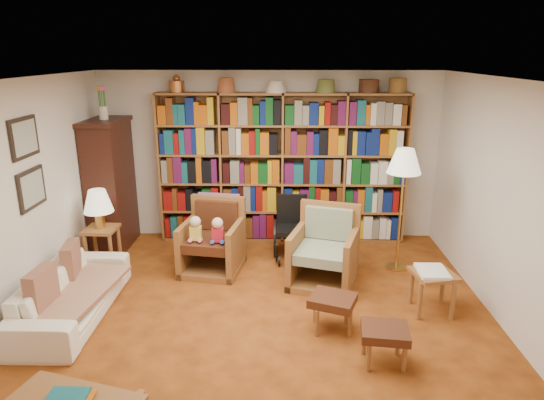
{
  "coord_description": "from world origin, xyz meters",
  "views": [
    {
      "loc": [
        0.21,
        -4.62,
        2.75
      ],
      "look_at": [
        0.09,
        0.6,
        1.15
      ],
      "focal_mm": 32.0,
      "sensor_mm": 36.0,
      "label": 1
    }
  ],
  "objects_px": {
    "floor_lamp": "(404,166)",
    "footstool_a": "(333,302)",
    "armchair_sage": "(323,253)",
    "side_table_papers": "(433,279)",
    "sofa": "(72,293)",
    "wheelchair": "(292,229)",
    "side_table_lamp": "(102,238)",
    "footstool_b": "(385,334)",
    "armchair_leather": "(213,240)"
  },
  "relations": [
    {
      "from": "floor_lamp",
      "to": "footstool_a",
      "type": "distance_m",
      "value": 2.09
    },
    {
      "from": "armchair_sage",
      "to": "side_table_papers",
      "type": "distance_m",
      "value": 1.36
    },
    {
      "from": "sofa",
      "to": "wheelchair",
      "type": "height_order",
      "value": "wheelchair"
    },
    {
      "from": "side_table_lamp",
      "to": "side_table_papers",
      "type": "height_order",
      "value": "side_table_lamp"
    },
    {
      "from": "side_table_papers",
      "to": "footstool_b",
      "type": "height_order",
      "value": "side_table_papers"
    },
    {
      "from": "sofa",
      "to": "armchair_sage",
      "type": "bearing_deg",
      "value": -71.64
    },
    {
      "from": "armchair_sage",
      "to": "footstool_a",
      "type": "relative_size",
      "value": 1.82
    },
    {
      "from": "footstool_a",
      "to": "side_table_papers",
      "type": "bearing_deg",
      "value": 18.91
    },
    {
      "from": "sofa",
      "to": "side_table_lamp",
      "type": "height_order",
      "value": "side_table_lamp"
    },
    {
      "from": "footstool_b",
      "to": "armchair_sage",
      "type": "bearing_deg",
      "value": 104.47
    },
    {
      "from": "floor_lamp",
      "to": "wheelchair",
      "type": "bearing_deg",
      "value": 164.3
    },
    {
      "from": "sofa",
      "to": "side_table_papers",
      "type": "bearing_deg",
      "value": -87.6
    },
    {
      "from": "side_table_lamp",
      "to": "wheelchair",
      "type": "height_order",
      "value": "wheelchair"
    },
    {
      "from": "armchair_leather",
      "to": "footstool_a",
      "type": "bearing_deg",
      "value": -45.96
    },
    {
      "from": "sofa",
      "to": "wheelchair",
      "type": "relative_size",
      "value": 2.09
    },
    {
      "from": "sofa",
      "to": "armchair_sage",
      "type": "height_order",
      "value": "armchair_sage"
    },
    {
      "from": "armchair_leather",
      "to": "side_table_lamp",
      "type": "bearing_deg",
      "value": -177.46
    },
    {
      "from": "side_table_lamp",
      "to": "floor_lamp",
      "type": "relative_size",
      "value": 0.35
    },
    {
      "from": "wheelchair",
      "to": "side_table_papers",
      "type": "relative_size",
      "value": 1.71
    },
    {
      "from": "armchair_sage",
      "to": "footstool_b",
      "type": "height_order",
      "value": "armchair_sage"
    },
    {
      "from": "footstool_b",
      "to": "footstool_a",
      "type": "bearing_deg",
      "value": 127.08
    },
    {
      "from": "floor_lamp",
      "to": "side_table_papers",
      "type": "relative_size",
      "value": 3.19
    },
    {
      "from": "armchair_sage",
      "to": "armchair_leather",
      "type": "bearing_deg",
      "value": 166.21
    },
    {
      "from": "armchair_leather",
      "to": "footstool_b",
      "type": "xyz_separation_m",
      "value": [
        1.85,
        -2.04,
        -0.09
      ]
    },
    {
      "from": "side_table_lamp",
      "to": "wheelchair",
      "type": "bearing_deg",
      "value": 10.57
    },
    {
      "from": "armchair_leather",
      "to": "sofa",
      "type": "bearing_deg",
      "value": -136.51
    },
    {
      "from": "footstool_b",
      "to": "side_table_lamp",
      "type": "bearing_deg",
      "value": 149.09
    },
    {
      "from": "side_table_papers",
      "to": "floor_lamp",
      "type": "bearing_deg",
      "value": 96.66
    },
    {
      "from": "floor_lamp",
      "to": "side_table_papers",
      "type": "distance_m",
      "value": 1.5
    },
    {
      "from": "armchair_sage",
      "to": "wheelchair",
      "type": "relative_size",
      "value": 1.15
    },
    {
      "from": "armchair_leather",
      "to": "side_table_papers",
      "type": "relative_size",
      "value": 1.86
    },
    {
      "from": "armchair_sage",
      "to": "floor_lamp",
      "type": "relative_size",
      "value": 0.62
    },
    {
      "from": "floor_lamp",
      "to": "armchair_sage",
      "type": "bearing_deg",
      "value": -160.38
    },
    {
      "from": "side_table_lamp",
      "to": "wheelchair",
      "type": "relative_size",
      "value": 0.66
    },
    {
      "from": "armchair_leather",
      "to": "floor_lamp",
      "type": "xyz_separation_m",
      "value": [
        2.42,
        0.01,
        1.01
      ]
    },
    {
      "from": "armchair_sage",
      "to": "footstool_b",
      "type": "relative_size",
      "value": 2.13
    },
    {
      "from": "side_table_papers",
      "to": "footstool_a",
      "type": "xyz_separation_m",
      "value": [
        -1.12,
        -0.38,
        -0.08
      ]
    },
    {
      "from": "side_table_lamp",
      "to": "footstool_a",
      "type": "distance_m",
      "value": 3.21
    },
    {
      "from": "footstool_a",
      "to": "footstool_b",
      "type": "distance_m",
      "value": 0.7
    },
    {
      "from": "side_table_lamp",
      "to": "footstool_b",
      "type": "xyz_separation_m",
      "value": [
        3.29,
        -1.97,
        -0.12
      ]
    },
    {
      "from": "sofa",
      "to": "armchair_sage",
      "type": "relative_size",
      "value": 1.81
    },
    {
      "from": "side_table_lamp",
      "to": "floor_lamp",
      "type": "height_order",
      "value": "floor_lamp"
    },
    {
      "from": "armchair_leather",
      "to": "footstool_a",
      "type": "xyz_separation_m",
      "value": [
        1.43,
        -1.48,
        -0.08
      ]
    },
    {
      "from": "side_table_papers",
      "to": "footstool_b",
      "type": "bearing_deg",
      "value": -126.74
    },
    {
      "from": "floor_lamp",
      "to": "side_table_papers",
      "type": "bearing_deg",
      "value": -83.34
    },
    {
      "from": "floor_lamp",
      "to": "footstool_b",
      "type": "xyz_separation_m",
      "value": [
        -0.57,
        -2.05,
        -1.09
      ]
    },
    {
      "from": "side_table_papers",
      "to": "footstool_b",
      "type": "distance_m",
      "value": 1.18
    },
    {
      "from": "armchair_sage",
      "to": "footstool_a",
      "type": "bearing_deg",
      "value": -89.18
    },
    {
      "from": "footstool_a",
      "to": "armchair_leather",
      "type": "bearing_deg",
      "value": 134.04
    },
    {
      "from": "armchair_sage",
      "to": "side_table_lamp",
      "type": "bearing_deg",
      "value": 174.34
    }
  ]
}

